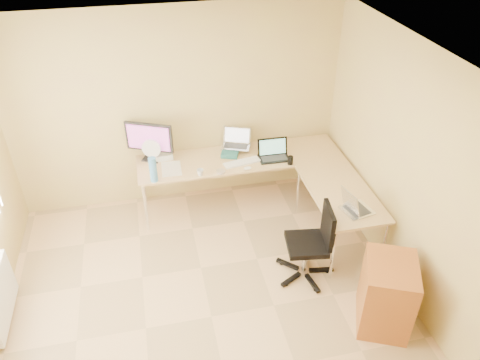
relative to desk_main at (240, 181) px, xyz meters
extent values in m
plane|color=tan|center=(-0.72, -1.85, -0.36)|extent=(4.50, 4.50, 0.00)
plane|color=white|center=(-0.72, -1.85, 2.24)|extent=(4.50, 4.50, 0.00)
plane|color=#CAB95F|center=(-0.72, 0.40, 0.93)|extent=(4.50, 0.00, 4.50)
plane|color=#CAB95F|center=(1.38, -1.85, 0.93)|extent=(0.00, 4.50, 4.50)
cube|color=tan|center=(0.00, 0.00, 0.00)|extent=(2.65, 0.70, 0.73)
cube|color=tan|center=(0.98, -1.00, 0.00)|extent=(0.70, 1.30, 0.73)
cube|color=black|center=(-1.13, 0.20, 0.63)|extent=(0.63, 0.43, 0.52)
cube|color=#1E5955|center=(-0.11, 0.13, 0.39)|extent=(0.30, 0.35, 0.05)
cube|color=silver|center=(-0.02, 0.20, 0.53)|extent=(0.45, 0.40, 0.24)
cube|color=black|center=(0.41, -0.12, 0.49)|extent=(0.39, 0.29, 0.24)
cube|color=white|center=(-0.01, -0.14, 0.38)|extent=(0.49, 0.22, 0.02)
ellipsoid|color=silver|center=(0.02, -0.30, 0.38)|extent=(0.10, 0.07, 0.03)
imported|color=silver|center=(-0.57, -0.30, 0.41)|extent=(0.09, 0.09, 0.08)
cylinder|color=silver|center=(-0.31, -0.30, 0.38)|extent=(0.14, 0.14, 0.03)
cylinder|color=#4B92CF|center=(-1.13, -0.30, 0.52)|extent=(0.10, 0.10, 0.32)
cube|color=beige|center=(-0.90, -0.08, 0.37)|extent=(0.25, 0.35, 0.01)
cube|color=beige|center=(-0.97, 0.19, 0.40)|extent=(0.23, 0.18, 0.08)
cylinder|color=white|center=(-1.11, 0.15, 0.52)|extent=(0.30, 0.30, 0.30)
cylinder|color=black|center=(0.58, -0.30, 0.42)|extent=(0.07, 0.07, 0.11)
cube|color=silver|center=(1.00, -1.37, 0.48)|extent=(0.41, 0.36, 0.24)
cube|color=black|center=(0.41, -1.47, 0.14)|extent=(0.63, 0.63, 0.93)
cube|color=brown|center=(0.96, -2.27, -0.01)|extent=(0.68, 0.73, 0.82)
cube|color=white|center=(-2.75, -1.45, -0.02)|extent=(0.09, 0.80, 0.55)
camera|label=1|loc=(-1.13, -5.02, 3.52)|focal=34.86mm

